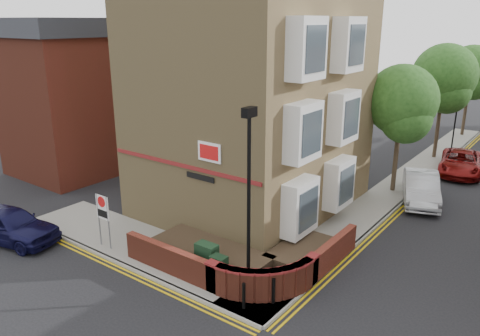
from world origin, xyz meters
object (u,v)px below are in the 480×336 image
(silver_car_near, at_px, (421,188))
(lamppost, at_px, (249,204))
(navy_hatchback, at_px, (9,225))
(zone_sign, at_px, (103,212))
(utility_cabinet_large, at_px, (207,259))

(silver_car_near, bearing_deg, lamppost, -119.41)
(lamppost, height_order, navy_hatchback, lamppost)
(navy_hatchback, bearing_deg, zone_sign, -76.86)
(silver_car_near, bearing_deg, zone_sign, -143.75)
(utility_cabinet_large, bearing_deg, zone_sign, -170.31)
(lamppost, height_order, zone_sign, lamppost)
(zone_sign, xyz_separation_m, silver_car_near, (8.61, 12.91, -0.88))
(zone_sign, height_order, silver_car_near, zone_sign)
(navy_hatchback, bearing_deg, silver_car_near, -53.60)
(lamppost, relative_size, utility_cabinet_large, 5.25)
(utility_cabinet_large, height_order, navy_hatchback, navy_hatchback)
(lamppost, distance_m, navy_hatchback, 11.02)
(silver_car_near, bearing_deg, navy_hatchback, -149.94)
(zone_sign, xyz_separation_m, navy_hatchback, (-3.79, -1.92, -0.89))
(utility_cabinet_large, relative_size, silver_car_near, 0.26)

